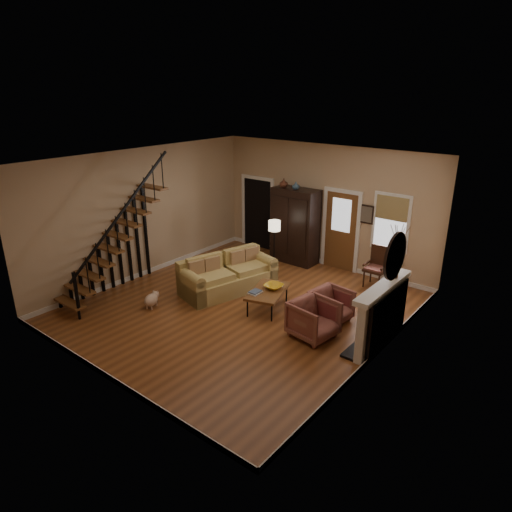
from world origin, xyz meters
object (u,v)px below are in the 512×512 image
Objects in this scene: armchair_right at (331,306)px; armchair_left at (314,319)px; armoire at (295,226)px; sofa at (228,274)px; floor_lamp at (274,246)px; side_chair at (376,267)px; coffee_table at (268,299)px.

armchair_left is at bearing -167.77° from armchair_right.
sofa is (-0.14, -2.66, -0.62)m from armoire.
armchair_left is 3.57m from floor_lamp.
armoire is 2.49× the size of armchair_left.
sofa is at bearing 86.71° from armchair_left.
side_chair reaches higher than sofa.
armchair_right is (2.58, -2.42, -0.70)m from armoire.
floor_lamp is (-1.26, 1.94, 0.47)m from coffee_table.
armchair_right is 3.07m from floor_lamp.
side_chair is at bearing 9.94° from armchair_left.
sofa is 3.64m from side_chair.
sofa reaches higher than armchair_right.
coffee_table is 1.56× the size of armchair_right.
armchair_right is at bearing 16.60° from coffee_table.
floor_lamp is at bearing -93.68° from armoire.
coffee_table is 1.50m from armchair_left.
armoire is at bearing 112.98° from coffee_table.
armchair_left is at bearing -50.64° from armoire.
coffee_table is 1.44m from armchair_right.
armchair_left reaches higher than armchair_right.
floor_lamp is at bearing 123.05° from coffee_table.
armchair_left is 0.80m from armchair_right.
armoire is 2.73m from sofa.
armoire is at bearing 175.52° from side_chair.
sofa is 2.74× the size of armchair_left.
armchair_right is at bearing -30.05° from floor_lamp.
armchair_right is (1.38, 0.41, 0.12)m from coffee_table.
floor_lamp is (-0.06, -0.90, -0.35)m from armoire.
armchair_left is at bearing -40.71° from floor_lamp.
floor_lamp reaches higher than armchair_left.
sofa is at bearing -92.94° from armoire.
armoire is at bearing 102.27° from sofa.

